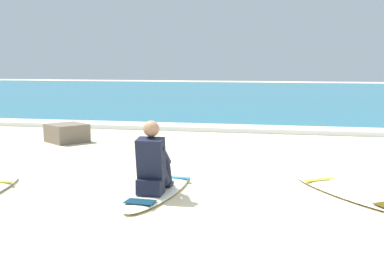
# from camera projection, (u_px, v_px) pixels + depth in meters

# --- Properties ---
(ground_plane) EXTENTS (80.00, 80.00, 0.00)m
(ground_plane) POSITION_uv_depth(u_px,v_px,m) (180.00, 203.00, 6.43)
(ground_plane) COLOR beige
(sea) EXTENTS (80.00, 28.00, 0.10)m
(sea) POSITION_uv_depth(u_px,v_px,m) (272.00, 95.00, 26.34)
(sea) COLOR teal
(sea) RESTS_ON ground
(breaking_foam) EXTENTS (80.00, 0.90, 0.11)m
(breaking_foam) POSITION_uv_depth(u_px,v_px,m) (242.00, 129.00, 13.10)
(breaking_foam) COLOR white
(breaking_foam) RESTS_ON ground
(surfboard_main) EXTENTS (0.66, 2.31, 0.08)m
(surfboard_main) POSITION_uv_depth(u_px,v_px,m) (160.00, 190.00, 6.93)
(surfboard_main) COLOR #EFE5C6
(surfboard_main) RESTS_ON ground
(surfer_seated) EXTENTS (0.37, 0.70, 0.95)m
(surfer_seated) POSITION_uv_depth(u_px,v_px,m) (153.00, 165.00, 6.65)
(surfer_seated) COLOR black
(surfer_seated) RESTS_ON surfboard_main
(surfboard_spare_far) EXTENTS (1.76, 2.20, 0.08)m
(surfboard_spare_far) POSITION_uv_depth(u_px,v_px,m) (349.00, 193.00, 6.80)
(surfboard_spare_far) COLOR #EFE5C6
(surfboard_spare_far) RESTS_ON ground
(shoreline_rock) EXTENTS (1.06, 1.05, 0.40)m
(shoreline_rock) POSITION_uv_depth(u_px,v_px,m) (67.00, 133.00, 11.25)
(shoreline_rock) COLOR #756656
(shoreline_rock) RESTS_ON ground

